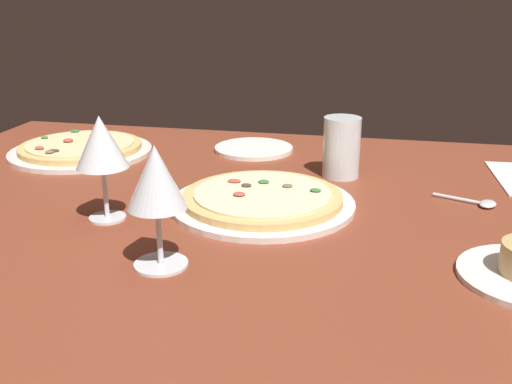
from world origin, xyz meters
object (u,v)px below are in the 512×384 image
Objects in this scene: pizza_side at (81,149)px; water_glass at (341,151)px; wine_glass_near at (101,145)px; wine_glass_far at (156,182)px; pizza_main at (262,200)px; spoon at (479,203)px; side_plate at (254,149)px.

water_glass is at bearing 175.75° from pizza_side.
wine_glass_far is at bearing 135.73° from wine_glass_near.
water_glass is at bearing -120.86° from pizza_main.
pizza_side is 2.65× the size of water_glass.
wine_glass_near reaches higher than wine_glass_far.
pizza_main is at bearing 59.14° from water_glass.
wine_glass_far is at bearing 70.36° from pizza_main.
spoon is at bearing -143.65° from wine_glass_far.
pizza_main is 52.71cm from pizza_side.
water_glass reaches higher than pizza_main.
wine_glass_far is at bearing 90.11° from side_plate.
pizza_main is 36.17cm from side_plate.
pizza_side is at bearing -10.65° from spoon.
wine_glass_far is (-37.80, 49.48, 10.89)cm from pizza_side.
spoon is (-24.97, 11.38, -4.82)cm from water_glass.
pizza_main reaches higher than side_plate.
wine_glass_near reaches higher than side_plate.
water_glass is 26.33cm from side_plate.
pizza_main is 2.68× the size of water_glass.
spoon is at bearing 150.03° from side_plate.
side_plate is at bearing -35.77° from water_glass.
wine_glass_near reaches higher than spoon.
water_glass is (-20.88, -45.13, -6.79)cm from wine_glass_far.
water_glass reaches higher than spoon.
water_glass is 1.08× the size of spoon.
pizza_side is (46.81, -24.22, 0.01)cm from pizza_main.
wine_glass_near is (-23.14, 35.20, 11.34)cm from pizza_side.
wine_glass_far is at bearing 65.17° from water_glass.
wine_glass_far is 58.10cm from spoon.
wine_glass_near is 49.70cm from side_plate.
side_plate is at bearing -107.55° from wine_glass_near.
pizza_main is 28.46cm from wine_glass_near.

